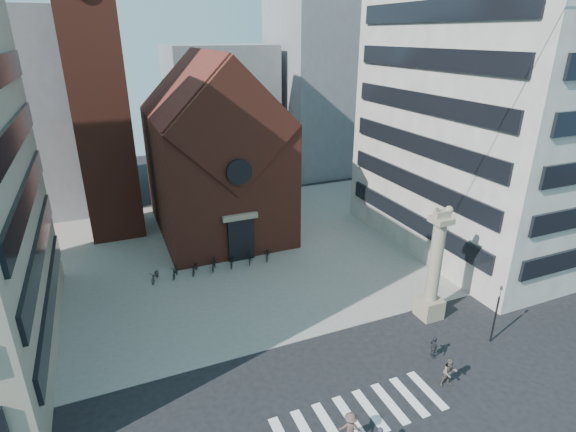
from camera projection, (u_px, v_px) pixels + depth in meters
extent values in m
plane|color=black|center=(326.00, 381.00, 26.98)|extent=(120.00, 120.00, 0.00)
cube|color=gray|center=(235.00, 250.00, 43.19)|extent=(46.00, 30.00, 0.05)
cube|color=maroon|center=(216.00, 174.00, 46.06)|extent=(12.00, 16.00, 12.00)
cube|color=#5A261C|center=(211.00, 114.00, 44.14)|extent=(12.00, 15.40, 12.00)
cube|color=maroon|center=(236.00, 130.00, 37.01)|extent=(11.76, 0.50, 11.76)
cylinder|color=black|center=(239.00, 172.00, 37.95)|extent=(2.20, 0.30, 2.20)
cube|color=black|center=(241.00, 240.00, 40.61)|extent=(2.40, 0.30, 4.00)
cube|color=gray|center=(240.00, 217.00, 39.70)|extent=(3.20, 0.40, 0.50)
cube|color=maroon|center=(97.00, 84.00, 41.63)|extent=(5.00, 5.00, 30.00)
cube|color=beige|center=(510.00, 74.00, 39.82)|extent=(18.00, 22.00, 32.00)
cube|color=gray|center=(3.00, 115.00, 49.78)|extent=(16.00, 14.00, 22.00)
cube|color=gray|center=(221.00, 112.00, 64.15)|extent=(14.00, 12.00, 18.00)
cube|color=gray|center=(330.00, 87.00, 66.21)|extent=(16.00, 14.00, 24.00)
cube|color=gray|center=(429.00, 307.00, 32.86)|extent=(1.60, 1.60, 1.50)
cylinder|color=gray|center=(435.00, 262.00, 31.44)|extent=(0.90, 0.90, 6.00)
cube|color=gray|center=(441.00, 220.00, 30.24)|extent=(1.30, 1.30, 0.40)
cube|color=gray|center=(442.00, 215.00, 30.08)|extent=(1.20, 0.50, 0.55)
sphere|color=gray|center=(449.00, 210.00, 30.19)|extent=(0.56, 0.56, 0.56)
cube|color=gray|center=(437.00, 210.00, 29.75)|extent=(0.25, 0.15, 0.35)
cylinder|color=black|center=(495.00, 319.00, 29.79)|extent=(0.12, 0.12, 3.50)
imported|color=black|center=(500.00, 292.00, 28.97)|extent=(0.13, 0.16, 0.80)
imported|color=#5B5248|center=(450.00, 373.00, 26.28)|extent=(1.04, 0.89, 1.89)
imported|color=#2A2B32|center=(434.00, 347.00, 28.65)|extent=(0.60, 0.96, 1.52)
imported|color=brown|center=(350.00, 428.00, 22.65)|extent=(1.35, 1.17, 1.81)
imported|color=black|center=(155.00, 275.00, 37.63)|extent=(1.30, 1.95, 0.97)
imported|color=black|center=(175.00, 271.00, 38.21)|extent=(1.15, 1.85, 1.08)
imported|color=black|center=(195.00, 268.00, 38.84)|extent=(1.30, 1.95, 0.97)
imported|color=black|center=(214.00, 264.00, 39.42)|extent=(1.15, 1.85, 1.08)
imported|color=black|center=(232.00, 261.00, 40.04)|extent=(1.30, 1.95, 0.97)
imported|color=black|center=(250.00, 257.00, 40.62)|extent=(1.15, 1.85, 1.08)
imported|color=black|center=(267.00, 254.00, 41.25)|extent=(1.30, 1.95, 0.97)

